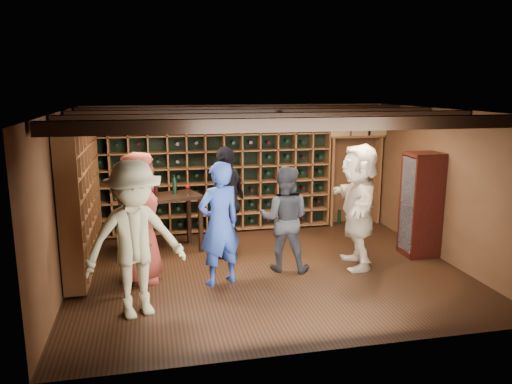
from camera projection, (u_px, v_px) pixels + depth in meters
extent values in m
plane|color=black|center=(268.00, 271.00, 7.89)|extent=(6.00, 6.00, 0.00)
plane|color=#4F2F1B|center=(239.00, 168.00, 10.02)|extent=(6.00, 0.00, 6.00)
plane|color=#4F2F1B|center=(324.00, 243.00, 5.24)|extent=(6.00, 0.00, 6.00)
plane|color=#4F2F1B|center=(61.00, 203.00, 7.01)|extent=(0.00, 5.00, 5.00)
plane|color=#4F2F1B|center=(445.00, 185.00, 8.24)|extent=(0.00, 5.00, 5.00)
plane|color=black|center=(269.00, 111.00, 7.36)|extent=(6.00, 6.00, 0.00)
cube|color=black|center=(301.00, 124.00, 5.85)|extent=(5.90, 0.18, 0.16)
cube|color=black|center=(277.00, 119.00, 6.90)|extent=(5.90, 0.18, 0.16)
cube|color=black|center=(260.00, 114.00, 7.96)|extent=(5.90, 0.18, 0.16)
cube|color=black|center=(247.00, 111.00, 9.01)|extent=(5.90, 0.18, 0.16)
cylinder|color=black|center=(187.00, 120.00, 7.14)|extent=(0.10, 0.10, 0.10)
cylinder|color=black|center=(281.00, 117.00, 7.83)|extent=(0.10, 0.10, 0.10)
cylinder|color=black|center=(365.00, 118.00, 7.39)|extent=(0.10, 0.10, 0.10)
cylinder|color=black|center=(241.00, 114.00, 8.49)|extent=(0.10, 0.10, 0.10)
cube|color=brown|center=(215.00, 175.00, 9.77)|extent=(4.65, 0.30, 2.20)
cube|color=black|center=(215.00, 175.00, 9.77)|extent=(4.56, 0.02, 2.16)
cube|color=brown|center=(82.00, 197.00, 7.86)|extent=(0.30, 2.65, 2.20)
cube|color=black|center=(82.00, 197.00, 7.86)|extent=(0.29, 0.02, 2.16)
cube|color=brown|center=(356.00, 136.00, 10.21)|extent=(1.15, 0.32, 0.04)
cube|color=brown|center=(377.00, 179.00, 10.51)|extent=(0.05, 0.28, 1.85)
cube|color=brown|center=(330.00, 181.00, 10.30)|extent=(0.05, 0.28, 1.85)
cube|color=#9F794F|center=(338.00, 131.00, 10.10)|extent=(0.40, 0.30, 0.20)
cube|color=#9F794F|center=(358.00, 130.00, 10.20)|extent=(0.40, 0.30, 0.20)
cube|color=#9F794F|center=(374.00, 130.00, 10.27)|extent=(0.40, 0.30, 0.20)
cube|color=black|center=(418.00, 252.00, 8.63)|extent=(0.55, 0.50, 0.10)
cube|color=black|center=(421.00, 204.00, 8.45)|extent=(0.55, 0.50, 1.70)
cube|color=white|center=(407.00, 205.00, 8.40)|extent=(0.01, 0.46, 1.60)
cube|color=black|center=(421.00, 204.00, 8.45)|extent=(0.50, 0.44, 0.02)
sphere|color=#59260C|center=(421.00, 198.00, 8.42)|extent=(0.18, 0.18, 0.18)
imported|color=navy|center=(219.00, 224.00, 7.20)|extent=(0.78, 0.65, 1.82)
imported|color=black|center=(285.00, 219.00, 7.79)|extent=(0.98, 0.88, 1.66)
imported|color=maroon|center=(139.00, 218.00, 7.30)|extent=(0.64, 0.96, 1.94)
imported|color=black|center=(227.00, 202.00, 8.38)|extent=(1.02, 1.17, 1.90)
imported|color=#9B906B|center=(135.00, 240.00, 6.18)|extent=(1.45, 1.10, 1.99)
imported|color=tan|center=(358.00, 206.00, 7.93)|extent=(0.96, 1.93, 1.99)
cube|color=black|center=(160.00, 198.00, 8.54)|extent=(1.48, 1.03, 0.06)
cube|color=black|center=(131.00, 235.00, 8.11)|extent=(0.08, 0.08, 0.96)
cube|color=black|center=(201.00, 225.00, 8.69)|extent=(0.08, 0.08, 0.96)
cube|color=black|center=(122.00, 227.00, 8.59)|extent=(0.08, 0.08, 0.96)
cube|color=black|center=(189.00, 218.00, 9.17)|extent=(0.08, 0.08, 0.96)
cylinder|color=black|center=(140.00, 190.00, 8.39)|extent=(0.07, 0.07, 0.28)
cylinder|color=black|center=(156.00, 188.00, 8.52)|extent=(0.07, 0.07, 0.28)
cylinder|color=black|center=(174.00, 186.00, 8.68)|extent=(0.07, 0.07, 0.28)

